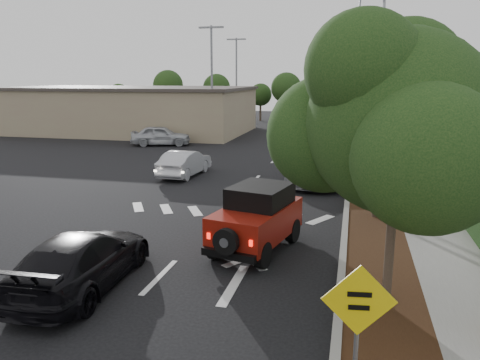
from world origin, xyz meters
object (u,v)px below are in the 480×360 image
(red_jeep, at_px, (259,217))
(silver_suv_ahead, at_px, (318,166))
(speed_hump_sign, at_px, (358,318))
(black_suv_oncoming, at_px, (82,260))

(red_jeep, xyz_separation_m, silver_suv_ahead, (1.03, 9.58, -0.17))
(silver_suv_ahead, bearing_deg, speed_hump_sign, -82.55)
(red_jeep, height_order, black_suv_oncoming, red_jeep)
(black_suv_oncoming, relative_size, speed_hump_sign, 2.06)
(red_jeep, distance_m, silver_suv_ahead, 9.63)
(red_jeep, bearing_deg, black_suv_oncoming, -122.35)
(silver_suv_ahead, bearing_deg, red_jeep, -95.00)
(black_suv_oncoming, bearing_deg, red_jeep, -138.18)
(silver_suv_ahead, distance_m, speed_hump_sign, 16.40)
(silver_suv_ahead, relative_size, black_suv_oncoming, 1.21)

